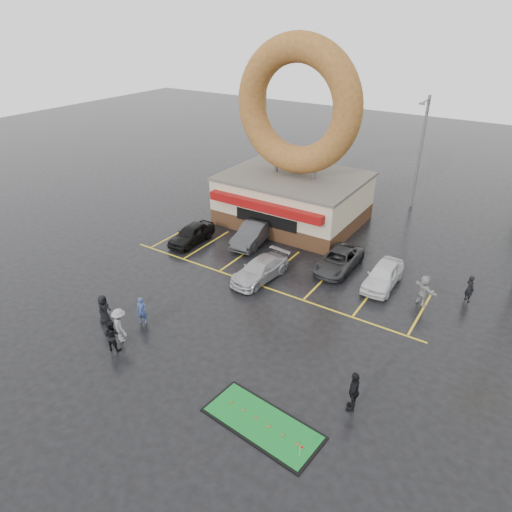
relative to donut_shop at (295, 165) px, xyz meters
The scene contains 18 objects.
ground 14.04m from the donut_shop, 76.98° to the right, with size 120.00×120.00×0.00m, color black.
donut_shop is the anchor object (origin of this frame).
streetlight_left 9.87m from the donut_shop, 135.22° to the left, with size 0.40×2.21×9.00m.
streetlight_mid 10.59m from the donut_shop, 48.62° to the left, with size 0.40×2.21×9.00m.
car_black 9.22m from the donut_shop, 119.30° to the right, with size 1.59×3.96×1.35m, color black.
car_dgrey 6.21m from the donut_shop, 94.42° to the right, with size 1.61×4.62×1.52m, color #313133.
car_silver 10.03m from the donut_shop, 73.43° to the right, with size 1.78×4.38×1.27m, color #ADACB2.
car_grey 8.91m from the donut_shop, 39.71° to the right, with size 2.04×4.43×1.23m, color #2D2D2F.
car_white 11.40m from the donut_shop, 30.95° to the right, with size 1.65×4.09×1.39m, color silver.
person_blue 16.49m from the donut_shop, 90.39° to the right, with size 0.56×0.37×1.53m, color #32467D.
person_blackjkt 18.76m from the donut_shop, 89.27° to the right, with size 0.80×0.62×1.65m, color black.
person_hoodie 18.05m from the donut_shop, 89.73° to the right, with size 1.20×0.69×1.85m, color gray.
person_bystander 17.60m from the donut_shop, 96.06° to the right, with size 0.81×0.52×1.65m, color black.
person_cameraman 19.66m from the donut_shop, 53.66° to the right, with size 1.11×0.46×1.90m, color black.
person_walker_near 13.79m from the donut_shop, 27.96° to the right, with size 1.69×0.54×1.82m, color #98989B.
person_walker_far 15.02m from the donut_shop, 17.91° to the right, with size 0.59×0.39×1.61m, color black.
dumpster 5.95m from the donut_shop, behind, with size 1.80×1.20×1.30m, color #1C4A20.
putting_green 20.81m from the donut_shop, 64.36° to the right, with size 5.08×2.58×0.61m.
Camera 1 is at (12.60, -16.29, 14.60)m, focal length 32.00 mm.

